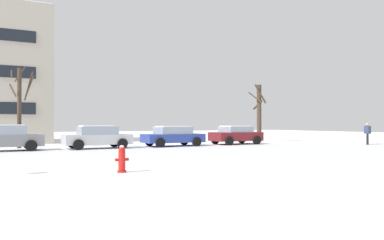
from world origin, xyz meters
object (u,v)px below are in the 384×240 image
(parked_car_gray, at_px, (4,138))
(pedestrian_crossing, at_px, (367,132))
(parked_car_silver, at_px, (97,137))
(fire_hydrant, at_px, (122,159))
(parked_car_maroon, at_px, (236,135))
(parked_car_blue, at_px, (173,136))

(parked_car_gray, relative_size, pedestrian_crossing, 2.59)
(parked_car_silver, height_order, pedestrian_crossing, pedestrian_crossing)
(fire_hydrant, height_order, pedestrian_crossing, pedestrian_crossing)
(parked_car_maroon, bearing_deg, parked_car_gray, -180.00)
(parked_car_gray, bearing_deg, parked_car_maroon, 0.00)
(parked_car_blue, bearing_deg, parked_car_maroon, 0.64)
(parked_car_blue, xyz_separation_m, parked_car_maroon, (5.24, 0.06, 0.01))
(parked_car_blue, distance_m, pedestrian_crossing, 14.57)
(parked_car_silver, bearing_deg, pedestrian_crossing, -13.72)
(parked_car_maroon, bearing_deg, parked_car_silver, -178.96)
(parked_car_blue, height_order, parked_car_maroon, parked_car_maroon)
(fire_hydrant, bearing_deg, parked_car_blue, 59.77)
(fire_hydrant, distance_m, parked_car_silver, 11.95)
(pedestrian_crossing, bearing_deg, parked_car_silver, 166.28)
(pedestrian_crossing, bearing_deg, parked_car_blue, 160.88)
(fire_hydrant, height_order, parked_car_gray, parked_car_gray)
(parked_car_gray, distance_m, parked_car_silver, 5.24)
(parked_car_maroon, height_order, pedestrian_crossing, pedestrian_crossing)
(parked_car_blue, bearing_deg, pedestrian_crossing, -19.12)
(parked_car_maroon, xyz_separation_m, pedestrian_crossing, (8.52, -4.83, 0.21))
(parked_car_gray, bearing_deg, fire_hydrant, -73.72)
(fire_hydrant, relative_size, parked_car_blue, 0.21)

